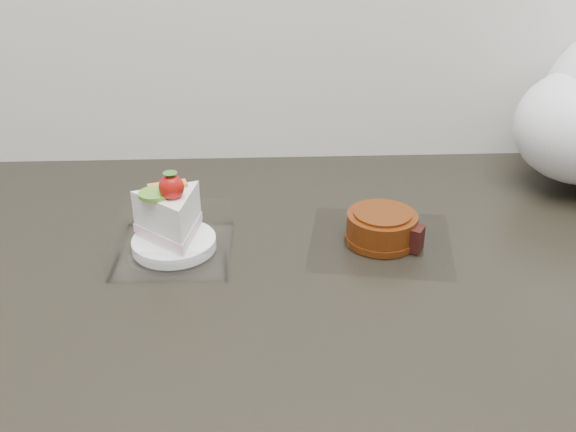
{
  "coord_description": "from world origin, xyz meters",
  "views": [
    {
      "loc": [
        -0.1,
        1.01,
        1.32
      ],
      "look_at": [
        -0.06,
        1.71,
        0.94
      ],
      "focal_mm": 40.0,
      "sensor_mm": 36.0,
      "label": 1
    }
  ],
  "objects": [
    {
      "name": "cake_tray",
      "position": [
        -0.21,
        1.7,
        0.93
      ],
      "size": [
        0.14,
        0.14,
        0.11
      ],
      "rotation": [
        0.0,
        0.0,
        -0.01
      ],
      "color": "white",
      "rests_on": "counter"
    },
    {
      "name": "mooncake_wrap",
      "position": [
        0.06,
        1.71,
        0.92
      ],
      "size": [
        0.21,
        0.2,
        0.04
      ],
      "rotation": [
        0.0,
        0.0,
        0.0
      ],
      "color": "white",
      "rests_on": "counter"
    }
  ]
}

